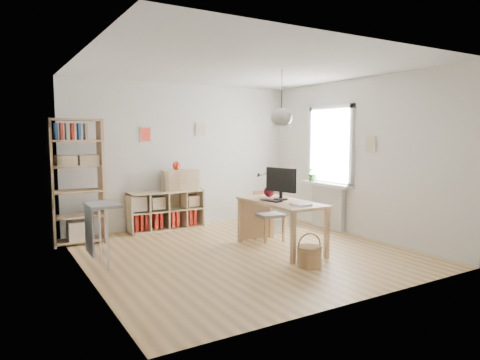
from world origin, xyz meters
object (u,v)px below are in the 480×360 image
monitor (281,182)px  drawer_chest (180,180)px  tall_bookshelf (76,176)px  desk (281,207)px  cube_shelf (164,213)px  storage_chest (263,223)px  chair (268,212)px

monitor → drawer_chest: monitor is taller
tall_bookshelf → monitor: size_ratio=3.58×
desk → cube_shelf: (-1.02, 2.23, -0.36)m
cube_shelf → monitor: 2.50m
desk → tall_bookshelf: tall_bookshelf is taller
desk → monitor: (0.07, 0.10, 0.37)m
tall_bookshelf → storage_chest: bearing=-16.3°
monitor → storage_chest: bearing=58.1°
desk → monitor: monitor is taller
tall_bookshelf → drawer_chest: 1.90m
desk → tall_bookshelf: size_ratio=0.75×
desk → monitor: 0.39m
cube_shelf → tall_bookshelf: bearing=-169.8°
desk → chair: bearing=73.7°
desk → storage_chest: 1.24m
storage_chest → drawer_chest: drawer_chest is taller
cube_shelf → chair: chair is taller
storage_chest → monitor: size_ratio=1.08×
tall_bookshelf → storage_chest: size_ratio=3.32×
chair → drawer_chest: (-0.89, 1.58, 0.44)m
tall_bookshelf → chair: tall_bookshelf is taller
storage_chest → monitor: bearing=-110.3°
chair → storage_chest: 0.59m
desk → drawer_chest: bearing=108.0°
desk → tall_bookshelf: bearing=143.0°
chair → monitor: 0.77m
cube_shelf → chair: 2.02m
chair → tall_bookshelf: bearing=158.4°
chair → drawer_chest: bearing=123.6°
drawer_chest → chair: bearing=-54.0°
drawer_chest → cube_shelf: bearing=179.0°
tall_bookshelf → chair: size_ratio=2.46×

